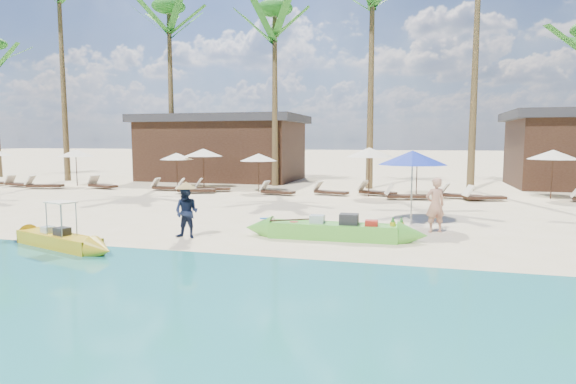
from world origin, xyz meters
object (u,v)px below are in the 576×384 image
(yellow_canoe, at_px, (58,240))
(blue_umbrella, at_px, (413,158))
(green_canoe, at_px, (333,230))
(tourist, at_px, (435,205))

(yellow_canoe, xyz_separation_m, blue_umbrella, (8.37, 5.69, 1.92))
(blue_umbrella, bearing_deg, green_canoe, -125.00)
(tourist, bearing_deg, green_canoe, 8.69)
(blue_umbrella, bearing_deg, yellow_canoe, -145.81)
(green_canoe, height_order, blue_umbrella, blue_umbrella)
(blue_umbrella, bearing_deg, tourist, -59.28)
(tourist, distance_m, blue_umbrella, 1.87)
(green_canoe, distance_m, blue_umbrella, 3.96)
(green_canoe, bearing_deg, blue_umbrella, 54.07)
(tourist, height_order, blue_umbrella, blue_umbrella)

